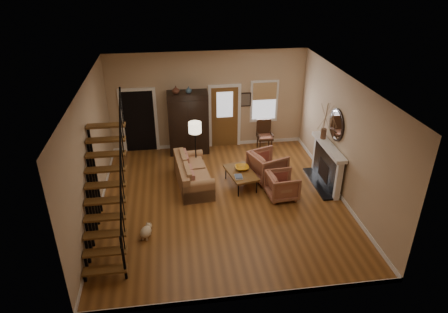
{
  "coord_description": "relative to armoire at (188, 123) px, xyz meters",
  "views": [
    {
      "loc": [
        -1.22,
        -9.04,
        6.05
      ],
      "look_at": [
        0.1,
        0.4,
        1.15
      ],
      "focal_mm": 32.0,
      "sensor_mm": 36.0,
      "label": 1
    }
  ],
  "objects": [
    {
      "name": "room",
      "position": [
        0.29,
        -1.39,
        0.46
      ],
      "size": [
        7.0,
        7.33,
        3.3
      ],
      "color": "brown",
      "rests_on": "ground"
    },
    {
      "name": "armchair_right",
      "position": [
        2.18,
        -2.14,
        -0.62
      ],
      "size": [
        1.21,
        1.19,
        0.86
      ],
      "primitive_type": "imported",
      "rotation": [
        0.0,
        0.0,
        1.92
      ],
      "color": "brown",
      "rests_on": "ground"
    },
    {
      "name": "side_chair",
      "position": [
        2.55,
        -0.2,
        -0.54
      ],
      "size": [
        0.54,
        0.54,
        1.02
      ],
      "primitive_type": null,
      "color": "#362011",
      "rests_on": "ground"
    },
    {
      "name": "fireplace",
      "position": [
        3.83,
        -2.65,
        -0.31
      ],
      "size": [
        0.33,
        1.95,
        2.3
      ],
      "color": "black",
      "rests_on": "ground"
    },
    {
      "name": "armchair_left",
      "position": [
        2.35,
        -3.18,
        -0.68
      ],
      "size": [
        0.86,
        0.84,
        0.73
      ],
      "primitive_type": "imported",
      "rotation": [
        0.0,
        0.0,
        1.65
      ],
      "color": "brown",
      "rests_on": "ground"
    },
    {
      "name": "floor_lamp",
      "position": [
        0.12,
        -1.47,
        -0.22
      ],
      "size": [
        0.4,
        0.4,
        1.65
      ],
      "primitive_type": null,
      "rotation": [
        0.0,
        0.0,
        0.04
      ],
      "color": "black",
      "rests_on": "ground"
    },
    {
      "name": "books",
      "position": [
        1.21,
        -2.73,
        -0.57
      ],
      "size": [
        0.22,
        0.29,
        0.05
      ],
      "primitive_type": null,
      "color": "beige",
      "rests_on": "coffee_table"
    },
    {
      "name": "vase_b",
      "position": [
        0.05,
        -0.1,
        1.16
      ],
      "size": [
        0.2,
        0.2,
        0.21
      ],
      "primitive_type": "imported",
      "color": "#334C60",
      "rests_on": "armoire"
    },
    {
      "name": "vase_a",
      "position": [
        -0.35,
        -0.1,
        1.17
      ],
      "size": [
        0.24,
        0.24,
        0.25
      ],
      "primitive_type": "imported",
      "color": "#4C2619",
      "rests_on": "armoire"
    },
    {
      "name": "staircase",
      "position": [
        -2.08,
        -4.45,
        0.55
      ],
      "size": [
        0.94,
        2.8,
        3.2
      ],
      "primitive_type": null,
      "color": "brown",
      "rests_on": "ground"
    },
    {
      "name": "armoire",
      "position": [
        0.0,
        0.0,
        0.0
      ],
      "size": [
        1.3,
        0.6,
        2.1
      ],
      "primitive_type": null,
      "color": "black",
      "rests_on": "ground"
    },
    {
      "name": "sofa",
      "position": [
        -0.02,
        -2.2,
        -0.67
      ],
      "size": [
        1.06,
        2.09,
        0.75
      ],
      "primitive_type": null,
      "rotation": [
        0.0,
        0.0,
        0.09
      ],
      "color": "#A3734A",
      "rests_on": "ground"
    },
    {
      "name": "bowl",
      "position": [
        1.38,
        -2.28,
        -0.55
      ],
      "size": [
        0.4,
        0.4,
        0.1
      ],
      "primitive_type": "imported",
      "color": "orange",
      "rests_on": "coffee_table"
    },
    {
      "name": "coffee_table",
      "position": [
        1.33,
        -2.43,
        -0.82
      ],
      "size": [
        0.91,
        1.29,
        0.45
      ],
      "primitive_type": null,
      "rotation": [
        0.0,
        0.0,
        0.21
      ],
      "color": "brown",
      "rests_on": "ground"
    },
    {
      "name": "dog",
      "position": [
        -1.3,
        -4.46,
        -0.9
      ],
      "size": [
        0.37,
        0.47,
        0.3
      ],
      "primitive_type": null,
      "rotation": [
        0.0,
        0.0,
        -0.35
      ],
      "color": "beige",
      "rests_on": "ground"
    }
  ]
}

